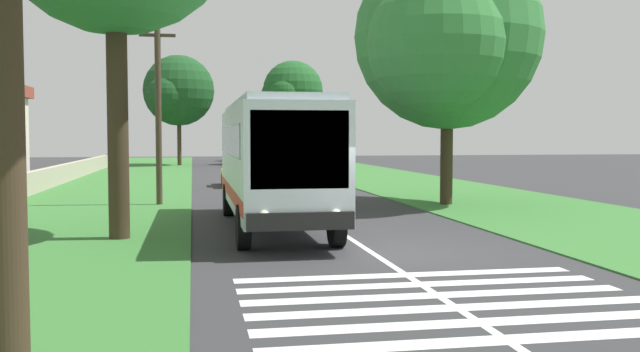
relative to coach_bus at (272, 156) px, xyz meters
name	(u,v)px	position (x,y,z in m)	size (l,w,h in m)	color
ground	(375,255)	(-5.19, -1.80, -2.15)	(160.00, 160.00, 0.00)	#333335
grass_verge_left	(95,201)	(9.81, 6.40, -2.13)	(120.00, 8.00, 0.04)	#387533
grass_verge_right	(464,195)	(9.81, -10.00, -2.13)	(120.00, 8.00, 0.04)	#387533
centre_line	(288,198)	(9.81, -1.80, -2.14)	(110.00, 0.16, 0.01)	silver
coach_bus	(272,156)	(0.00, 0.00, 0.00)	(11.16, 2.62, 3.73)	silver
zebra_crossing	(447,301)	(-9.85, -1.80, -2.14)	(4.95, 6.80, 0.01)	silver
trailing_car_0	(239,174)	(17.89, -0.15, -1.48)	(4.30, 1.78, 1.43)	gold
trailing_car_1	(286,168)	(24.42, -3.65, -1.48)	(4.30, 1.78, 1.43)	gold
roadside_tree_left_0	(178,93)	(46.01, 3.65, 4.62)	(7.88, 6.52, 10.17)	#3D2D1E
roadside_tree_right_0	(292,92)	(46.88, -7.17, 4.84)	(6.51, 5.82, 9.98)	#4C3826
roadside_tree_right_1	(442,42)	(5.73, -7.36, 4.30)	(9.09, 7.35, 10.31)	#3D2D1E
roadside_tree_right_2	(283,100)	(56.55, -7.54, 4.58)	(6.39, 5.34, 9.51)	#4C3826
utility_pole	(158,109)	(7.61, 3.65, 1.66)	(0.24, 1.40, 7.25)	#473828
roadside_wall	(35,181)	(14.81, 9.80, -1.58)	(70.00, 0.40, 1.04)	#B2A893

